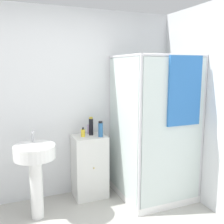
# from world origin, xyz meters

# --- Properties ---
(wall_back) EXTENTS (6.40, 0.06, 2.50)m
(wall_back) POSITION_xyz_m (0.00, 1.70, 1.25)
(wall_back) COLOR silver
(wall_back) RESTS_ON ground_plane
(shower_enclosure) EXTENTS (0.92, 0.95, 1.89)m
(shower_enclosure) POSITION_xyz_m (1.16, 1.12, 0.53)
(shower_enclosure) COLOR white
(shower_enclosure) RESTS_ON ground_plane
(vanity_cabinet) EXTENTS (0.44, 0.39, 0.85)m
(vanity_cabinet) POSITION_xyz_m (0.39, 1.48, 0.42)
(vanity_cabinet) COLOR silver
(vanity_cabinet) RESTS_ON ground_plane
(sink) EXTENTS (0.47, 0.47, 1.01)m
(sink) POSITION_xyz_m (-0.34, 1.21, 0.66)
(sink) COLOR white
(sink) RESTS_ON ground_plane
(soap_dispenser) EXTENTS (0.06, 0.06, 0.13)m
(soap_dispenser) POSITION_xyz_m (0.31, 1.47, 0.90)
(soap_dispenser) COLOR yellow
(soap_dispenser) RESTS_ON vanity_cabinet
(shampoo_bottle_tall_black) EXTENTS (0.06, 0.06, 0.24)m
(shampoo_bottle_tall_black) POSITION_xyz_m (0.43, 1.52, 0.96)
(shampoo_bottle_tall_black) COLOR black
(shampoo_bottle_tall_black) RESTS_ON vanity_cabinet
(shampoo_bottle_blue) EXTENTS (0.06, 0.06, 0.21)m
(shampoo_bottle_blue) POSITION_xyz_m (0.52, 1.38, 0.95)
(shampoo_bottle_blue) COLOR #2D66A3
(shampoo_bottle_blue) RESTS_ON vanity_cabinet
(lotion_bottle_white) EXTENTS (0.04, 0.05, 0.16)m
(lotion_bottle_white) POSITION_xyz_m (0.42, 1.58, 0.91)
(lotion_bottle_white) COLOR #B299C6
(lotion_bottle_white) RESTS_ON vanity_cabinet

